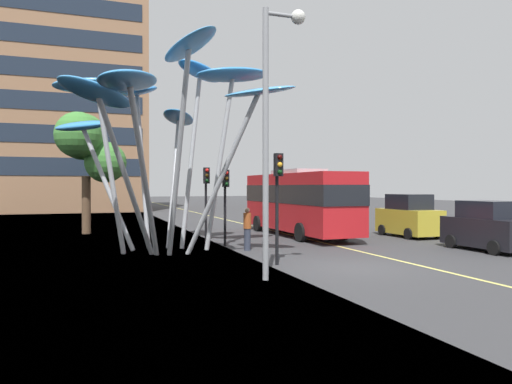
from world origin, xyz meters
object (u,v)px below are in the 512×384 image
(leaf_sculpture, at_px, (159,100))
(car_parked_mid, at_px, (409,217))
(red_bus, at_px, (298,200))
(street_lamp, at_px, (274,108))
(traffic_light_kerb_far, at_px, (226,191))
(traffic_light_island_mid, at_px, (206,188))
(car_parked_near, at_px, (488,227))
(pedestrian, at_px, (247,229))
(traffic_light_kerb_near, at_px, (278,185))

(leaf_sculpture, distance_m, car_parked_mid, 14.97)
(red_bus, relative_size, street_lamp, 1.30)
(car_parked_mid, relative_size, street_lamp, 0.47)
(traffic_light_kerb_far, bearing_deg, car_parked_mid, 3.68)
(leaf_sculpture, relative_size, traffic_light_kerb_far, 3.35)
(traffic_light_island_mid, distance_m, car_parked_near, 13.07)
(car_parked_near, bearing_deg, leaf_sculpture, 162.21)
(traffic_light_island_mid, distance_m, pedestrian, 4.25)
(car_parked_mid, bearing_deg, pedestrian, -166.71)
(traffic_light_kerb_far, height_order, traffic_light_island_mid, traffic_light_island_mid)
(traffic_light_kerb_near, bearing_deg, red_bus, 61.55)
(leaf_sculpture, xyz_separation_m, street_lamp, (2.35, -7.24, -1.35))
(red_bus, distance_m, traffic_light_kerb_far, 6.21)
(traffic_light_island_mid, distance_m, street_lamp, 10.48)
(car_parked_mid, bearing_deg, traffic_light_kerb_near, -148.14)
(traffic_light_kerb_near, xyz_separation_m, car_parked_mid, (10.45, 6.50, -1.75))
(traffic_light_island_mid, bearing_deg, red_bus, 13.01)
(red_bus, distance_m, car_parked_mid, 6.18)
(red_bus, xyz_separation_m, street_lamp, (-6.04, -11.50, 3.06))
(leaf_sculpture, distance_m, traffic_light_kerb_near, 6.97)
(car_parked_near, height_order, pedestrian, car_parked_near)
(traffic_light_kerb_near, bearing_deg, car_parked_near, 3.17)
(pedestrian, bearing_deg, traffic_light_island_mid, 103.59)
(car_parked_mid, bearing_deg, leaf_sculpture, -173.38)
(traffic_light_island_mid, xyz_separation_m, car_parked_mid, (11.13, -1.34, -1.61))
(red_bus, height_order, car_parked_mid, red_bus)
(traffic_light_kerb_near, height_order, car_parked_mid, traffic_light_kerb_near)
(car_parked_near, relative_size, pedestrian, 2.11)
(car_parked_mid, relative_size, pedestrian, 2.06)
(traffic_light_kerb_far, relative_size, car_parked_near, 0.91)
(leaf_sculpture, bearing_deg, traffic_light_kerb_far, 16.20)
(red_bus, relative_size, traffic_light_kerb_near, 2.68)
(traffic_light_kerb_near, bearing_deg, street_lamp, -114.73)
(leaf_sculpture, xyz_separation_m, car_parked_near, (13.48, -4.33, -5.43))
(traffic_light_kerb_near, relative_size, car_parked_near, 1.01)
(pedestrian, bearing_deg, street_lamp, -101.54)
(leaf_sculpture, height_order, traffic_light_island_mid, leaf_sculpture)
(leaf_sculpture, bearing_deg, traffic_light_kerb_near, -54.88)
(leaf_sculpture, xyz_separation_m, pedestrian, (3.66, -0.80, -5.51))
(traffic_light_kerb_near, distance_m, street_lamp, 3.44)
(traffic_light_kerb_far, bearing_deg, street_lamp, -95.80)
(traffic_light_kerb_near, bearing_deg, leaf_sculpture, 125.12)
(red_bus, bearing_deg, traffic_light_kerb_far, -147.37)
(car_parked_near, bearing_deg, traffic_light_kerb_far, 152.99)
(car_parked_mid, height_order, pedestrian, car_parked_mid)
(traffic_light_kerb_far, height_order, street_lamp, street_lamp)
(leaf_sculpture, distance_m, traffic_light_kerb_far, 5.09)
(leaf_sculpture, xyz_separation_m, car_parked_mid, (13.89, 1.61, -5.35))
(street_lamp, bearing_deg, traffic_light_kerb_far, 84.20)
(traffic_light_kerb_near, xyz_separation_m, traffic_light_island_mid, (-0.68, 7.84, -0.15))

